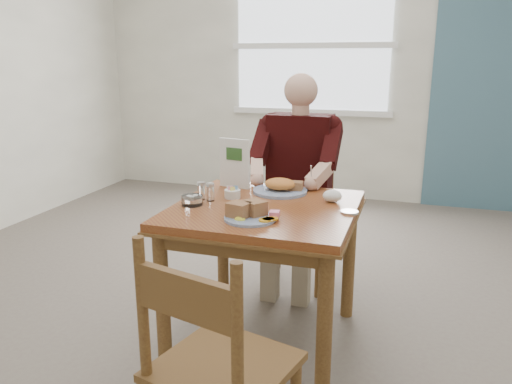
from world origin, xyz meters
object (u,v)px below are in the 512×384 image
(chair_near, at_px, (216,370))
(table, at_px, (265,227))
(chair_far, at_px, (299,212))
(diner, at_px, (297,166))
(far_plate, at_px, (281,187))
(near_plate, at_px, (250,213))

(chair_near, bearing_deg, table, 97.75)
(chair_far, relative_size, chair_near, 1.00)
(chair_far, distance_m, diner, 0.34)
(chair_near, xyz_separation_m, far_plate, (-0.12, 1.27, 0.30))
(diner, relative_size, near_plate, 4.42)
(diner, distance_m, near_plate, 0.94)
(diner, distance_m, far_plate, 0.43)
(chair_near, distance_m, far_plate, 1.31)
(chair_far, xyz_separation_m, chair_near, (0.14, -1.79, 0.00))
(chair_near, relative_size, far_plate, 2.95)
(table, bearing_deg, far_plate, 87.60)
(far_plate, bearing_deg, chair_near, -84.43)
(near_plate, bearing_deg, far_plate, 88.27)
(table, xyz_separation_m, far_plate, (0.01, 0.27, 0.14))
(chair_far, height_order, near_plate, chair_far)
(chair_near, distance_m, diner, 1.74)
(chair_near, bearing_deg, far_plate, 95.57)
(chair_far, xyz_separation_m, diner, (0.00, -0.09, 0.33))
(chair_near, bearing_deg, diner, 94.54)
(table, distance_m, chair_near, 1.01)
(table, distance_m, far_plate, 0.31)
(far_plate, bearing_deg, chair_far, 91.26)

